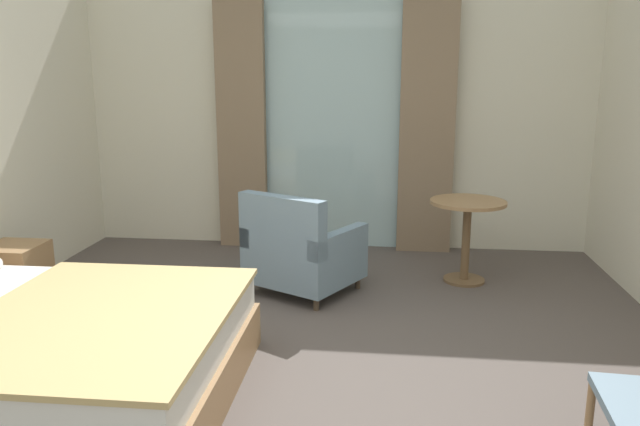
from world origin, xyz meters
TOP-DOWN VIEW (x-y plane):
  - ground at (0.00, 0.00)m, footprint 5.67×6.91m
  - wall_back at (0.00, 3.20)m, footprint 5.27×0.12m
  - balcony_glass_door at (-0.01, 3.12)m, footprint 1.40×0.02m
  - curtain_panel_left at (-0.93, 3.02)m, footprint 0.48×0.10m
  - curtain_panel_right at (0.91, 3.02)m, footprint 0.53×0.10m
  - bed at (-1.35, -0.15)m, footprint 2.10×1.72m
  - nightstand at (-2.26, 1.14)m, footprint 0.41×0.42m
  - armchair_by_window at (-0.14, 1.67)m, footprint 1.02×1.00m
  - round_cafe_table at (1.22, 2.10)m, footprint 0.63×0.63m

SIDE VIEW (x-z plane):
  - ground at x=0.00m, z-range -0.10..0.00m
  - nightstand at x=-2.26m, z-range 0.00..0.48m
  - bed at x=-1.35m, z-range -0.20..0.74m
  - armchair_by_window at x=-0.14m, z-range -0.08..0.76m
  - round_cafe_table at x=1.22m, z-range 0.17..0.88m
  - balcony_glass_door at x=-0.01m, z-range 0.00..2.47m
  - curtain_panel_left at x=-0.93m, z-range 0.00..2.47m
  - curtain_panel_right at x=0.91m, z-range 0.00..2.47m
  - wall_back at x=0.00m, z-range 0.00..2.81m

